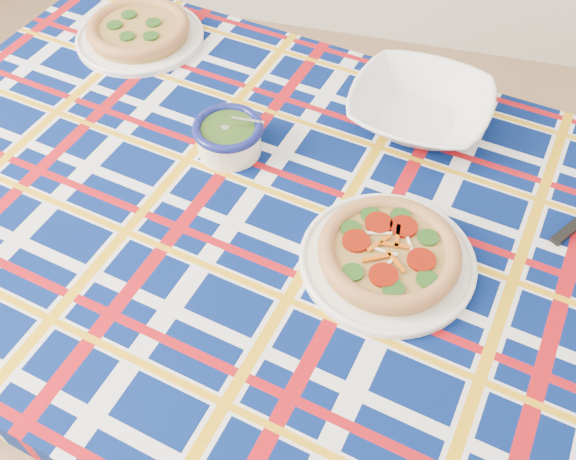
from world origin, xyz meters
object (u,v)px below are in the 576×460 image
(main_focaccia_plate, at_px, (389,252))
(pesto_bowl, at_px, (229,135))
(serving_bowl, at_px, (420,108))
(dining_table, at_px, (285,247))

(main_focaccia_plate, xyz_separation_m, pesto_bowl, (-0.32, 0.19, 0.01))
(main_focaccia_plate, relative_size, pesto_bowl, 2.24)
(pesto_bowl, height_order, serving_bowl, pesto_bowl)
(main_focaccia_plate, height_order, pesto_bowl, pesto_bowl)
(pesto_bowl, bearing_deg, serving_bowl, 27.29)
(pesto_bowl, xyz_separation_m, serving_bowl, (0.33, 0.17, -0.01))
(dining_table, bearing_deg, main_focaccia_plate, -2.70)
(serving_bowl, bearing_deg, main_focaccia_plate, -90.49)
(main_focaccia_plate, distance_m, serving_bowl, 0.36)
(dining_table, xyz_separation_m, pesto_bowl, (-0.14, 0.14, 0.11))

